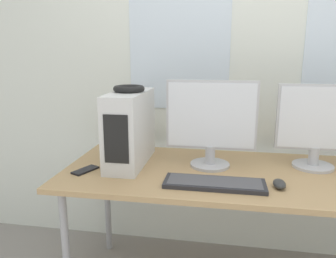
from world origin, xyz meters
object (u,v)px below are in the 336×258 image
object	(u,v)px
mouse	(279,184)
cell_phone	(85,170)
monitor_right_near	(317,126)
headphones	(129,89)
pc_tower	(130,128)
keyboard	(214,183)
monitor_main	(211,123)

from	to	relation	value
mouse	cell_phone	size ratio (longest dim) A/B	0.63
mouse	cell_phone	bearing A→B (deg)	177.08
monitor_right_near	mouse	xyz separation A→B (m)	(-0.23, -0.32, -0.22)
headphones	monitor_right_near	world-z (taller)	monitor_right_near
monitor_right_near	cell_phone	bearing A→B (deg)	-167.56
headphones	pc_tower	bearing A→B (deg)	-90.00
monitor_right_near	keyboard	distance (m)	0.67
monitor_main	monitor_right_near	bearing A→B (deg)	7.60
monitor_main	keyboard	distance (m)	0.36
monitor_right_near	headphones	bearing A→B (deg)	-174.58
pc_tower	monitor_main	world-z (taller)	monitor_main
headphones	mouse	xyz separation A→B (m)	(0.79, -0.22, -0.41)
monitor_right_near	cell_phone	xyz separation A→B (m)	(-1.22, -0.27, -0.23)
keyboard	monitor_right_near	bearing A→B (deg)	33.38
keyboard	mouse	bearing A→B (deg)	5.45
headphones	monitor_main	size ratio (longest dim) A/B	0.35
keyboard	cell_phone	bearing A→B (deg)	173.43
headphones	cell_phone	bearing A→B (deg)	-139.77
keyboard	monitor_main	bearing A→B (deg)	97.23
headphones	monitor_main	xyz separation A→B (m)	(0.45, 0.02, -0.18)
headphones	cell_phone	xyz separation A→B (m)	(-0.20, -0.17, -0.42)
pc_tower	monitor_main	size ratio (longest dim) A/B	1.00
pc_tower	headphones	bearing A→B (deg)	90.00
pc_tower	keyboard	xyz separation A→B (m)	(0.49, -0.25, -0.19)
monitor_right_near	cell_phone	distance (m)	1.27
keyboard	cell_phone	xyz separation A→B (m)	(-0.69, 0.08, -0.01)
monitor_main	headphones	bearing A→B (deg)	-177.31
headphones	mouse	size ratio (longest dim) A/B	1.68
monitor_main	keyboard	world-z (taller)	monitor_main
monitor_right_near	keyboard	size ratio (longest dim) A/B	0.95
monitor_main	keyboard	bearing A→B (deg)	-82.77
pc_tower	mouse	distance (m)	0.84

